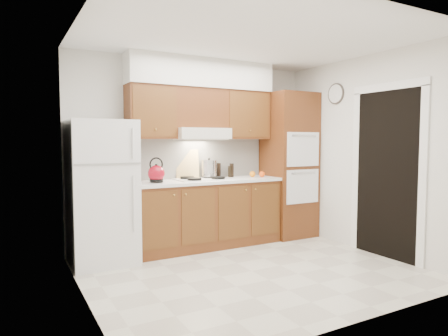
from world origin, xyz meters
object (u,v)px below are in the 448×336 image
kettle (156,174)px  stock_pot (209,168)px  fridge (102,192)px  oven_cabinet (289,165)px

kettle → stock_pot: 0.88m
fridge → kettle: size_ratio=7.97×
fridge → stock_pot: fridge is taller
oven_cabinet → stock_pot: size_ratio=9.78×
fridge → oven_cabinet: 2.86m
stock_pot → fridge: bearing=-173.0°
oven_cabinet → kettle: 2.17m
fridge → kettle: (0.68, -0.02, 0.20)m
oven_cabinet → kettle: (-2.16, -0.05, -0.04)m
fridge → kettle: 0.71m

